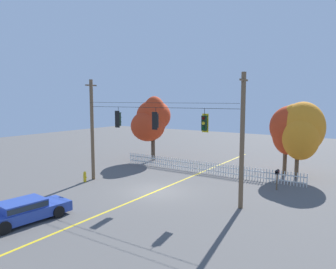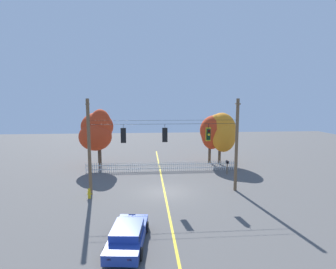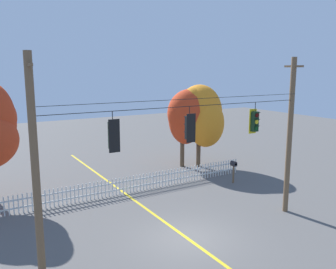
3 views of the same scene
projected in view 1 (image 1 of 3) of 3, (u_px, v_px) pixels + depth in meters
ground at (156, 191)px, 21.88m from camera, size 80.00×80.00×0.00m
lane_centerline_stripe at (156, 191)px, 21.87m from camera, size 0.16×36.00×0.01m
signal_support_span at (155, 134)px, 21.43m from camera, size 12.50×1.10×7.88m
traffic_signal_westbound_side at (118, 119)px, 23.15m from camera, size 0.43×0.38×1.51m
traffic_signal_northbound_primary at (156, 121)px, 21.31m from camera, size 0.43×0.38×1.49m
traffic_signal_eastbound_side at (204, 123)px, 19.33m from camera, size 0.43×0.38×1.48m
white_picket_fence at (204, 167)px, 27.20m from camera, size 16.57×0.06×1.03m
autumn_maple_near_fence at (152, 120)px, 32.81m from camera, size 3.73×4.28×6.68m
autumn_maple_mid at (290, 129)px, 26.03m from camera, size 3.51×2.84×5.87m
autumn_oak_far_east at (300, 130)px, 25.31m from camera, size 3.62×3.67×6.17m
parked_car at (24, 210)px, 16.39m from camera, size 2.28×4.73×1.15m
fire_hydrant at (85, 177)px, 24.36m from camera, size 0.38×0.22×0.83m
roadside_mailbox at (277, 173)px, 22.12m from camera, size 0.25×0.44×1.45m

